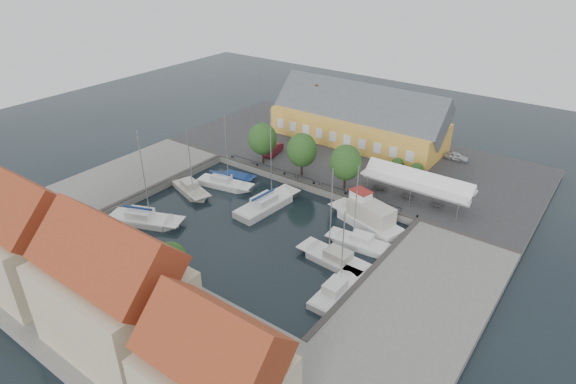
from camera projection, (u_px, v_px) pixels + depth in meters
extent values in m
plane|color=black|center=(259.00, 221.00, 59.39)|extent=(140.00, 140.00, 0.00)
cube|color=#2D2D30|center=(352.00, 156.00, 75.52)|extent=(56.00, 26.00, 1.00)
cube|color=slate|center=(132.00, 177.00, 69.18)|extent=(12.00, 24.00, 1.00)
cube|color=slate|center=(423.00, 296.00, 46.28)|extent=(12.00, 24.00, 1.00)
cube|color=slate|center=(115.00, 313.00, 44.21)|extent=(56.00, 14.00, 1.00)
cube|color=#383533|center=(306.00, 183.00, 66.22)|extent=(56.00, 0.60, 0.12)
cube|color=#383533|center=(158.00, 184.00, 65.95)|extent=(0.60, 24.00, 0.12)
cube|color=#383533|center=(371.00, 270.00, 48.98)|extent=(0.60, 24.00, 0.12)
cylinder|color=black|center=(232.00, 157.00, 73.65)|extent=(0.24, 0.24, 0.40)
cylinder|color=black|center=(257.00, 165.00, 71.05)|extent=(0.24, 0.24, 0.40)
cylinder|color=black|center=(284.00, 174.00, 68.45)|extent=(0.24, 0.24, 0.40)
cylinder|color=black|center=(314.00, 183.00, 65.85)|extent=(0.24, 0.24, 0.40)
cylinder|color=black|center=(345.00, 193.00, 63.24)|extent=(0.24, 0.24, 0.40)
cylinder|color=black|center=(380.00, 204.00, 60.64)|extent=(0.24, 0.24, 0.40)
cylinder|color=black|center=(417.00, 217.00, 58.04)|extent=(0.24, 0.24, 0.40)
cube|color=gold|center=(357.00, 128.00, 78.82)|extent=(28.00, 10.00, 4.50)
cube|color=#474C51|center=(359.00, 108.00, 77.17)|extent=(28.56, 7.60, 7.60)
cube|color=gold|center=(325.00, 110.00, 88.53)|extent=(6.00, 6.00, 3.50)
cube|color=brown|center=(317.00, 88.00, 80.46)|extent=(0.60, 0.60, 1.20)
cube|color=white|center=(417.00, 182.00, 60.68)|extent=(14.00, 4.00, 0.25)
cylinder|color=silver|center=(367.00, 184.00, 63.16)|extent=(0.10, 0.10, 2.70)
cylinder|color=silver|center=(380.00, 174.00, 65.72)|extent=(0.10, 0.10, 2.70)
cylinder|color=silver|center=(410.00, 197.00, 60.03)|extent=(0.10, 0.10, 2.70)
cylinder|color=silver|center=(421.00, 186.00, 62.60)|extent=(0.10, 0.10, 2.70)
cylinder|color=silver|center=(458.00, 211.00, 56.91)|extent=(0.10, 0.10, 2.70)
cylinder|color=silver|center=(467.00, 199.00, 59.47)|extent=(0.10, 0.10, 2.70)
cylinder|color=black|center=(263.00, 157.00, 71.64)|extent=(0.30, 0.30, 2.10)
ellipsoid|color=#1A4016|center=(263.00, 139.00, 70.31)|extent=(4.20, 4.20, 4.83)
cylinder|color=black|center=(302.00, 169.00, 68.00)|extent=(0.30, 0.30, 2.10)
ellipsoid|color=#1A4016|center=(302.00, 150.00, 66.66)|extent=(4.20, 4.20, 4.83)
cylinder|color=black|center=(345.00, 182.00, 64.36)|extent=(0.30, 0.30, 2.10)
ellipsoid|color=#1A4016|center=(346.00, 162.00, 63.02)|extent=(4.20, 4.20, 4.83)
imported|color=#B8BBC0|center=(457.00, 157.00, 72.73)|extent=(3.61, 1.55, 1.21)
imported|color=maroon|center=(273.00, 149.00, 74.81)|extent=(2.57, 4.81, 1.50)
cube|color=white|center=(263.00, 209.00, 61.84)|extent=(3.67, 8.29, 1.50)
cube|color=white|center=(269.00, 200.00, 62.14)|extent=(3.68, 9.90, 0.08)
cube|color=white|center=(264.00, 199.00, 61.38)|extent=(2.31, 3.39, 0.90)
cylinder|color=silver|center=(271.00, 156.00, 59.70)|extent=(0.12, 0.12, 12.12)
cube|color=navy|center=(263.00, 195.00, 60.89)|extent=(0.54, 4.04, 0.22)
cube|color=white|center=(370.00, 226.00, 58.20)|extent=(8.74, 5.13, 1.80)
cube|color=white|center=(364.00, 216.00, 58.46)|extent=(10.29, 5.44, 0.08)
cube|color=#B8B4A6|center=(371.00, 212.00, 57.25)|extent=(6.14, 4.01, 2.20)
cube|color=white|center=(361.00, 196.00, 57.87)|extent=(2.63, 2.23, 1.20)
cube|color=maroon|center=(361.00, 191.00, 57.56)|extent=(2.85, 2.37, 0.10)
cube|color=white|center=(362.00, 247.00, 54.44)|extent=(6.07, 2.98, 1.30)
cube|color=white|center=(357.00, 240.00, 54.45)|extent=(7.23, 2.98, 0.08)
cube|color=white|center=(362.00, 238.00, 53.96)|extent=(2.49, 1.88, 0.90)
cylinder|color=silver|center=(356.00, 204.00, 52.50)|extent=(0.12, 0.12, 9.18)
cube|color=white|center=(339.00, 264.00, 51.58)|extent=(7.03, 3.36, 1.30)
cube|color=white|center=(333.00, 256.00, 51.75)|extent=(8.38, 3.35, 0.08)
cube|color=#B8B4A6|center=(338.00, 255.00, 51.14)|extent=(2.87, 2.14, 0.90)
cylinder|color=silver|center=(331.00, 213.00, 49.64)|extent=(0.12, 0.12, 10.24)
cube|color=white|center=(334.00, 296.00, 46.97)|extent=(2.45, 6.05, 1.30)
cube|color=white|center=(338.00, 287.00, 47.18)|extent=(2.37, 7.25, 0.08)
cube|color=white|center=(335.00, 286.00, 46.53)|extent=(1.65, 2.43, 0.90)
cylinder|color=silver|center=(343.00, 250.00, 45.53)|extent=(0.12, 0.12, 8.42)
cube|color=white|center=(221.00, 185.00, 67.84)|extent=(7.10, 3.74, 1.30)
cube|color=white|center=(226.00, 182.00, 67.20)|extent=(8.40, 3.91, 0.08)
cube|color=white|center=(221.00, 178.00, 67.23)|extent=(2.98, 2.16, 0.90)
cylinder|color=silver|center=(227.00, 150.00, 64.71)|extent=(0.12, 0.12, 9.84)
cube|color=navy|center=(220.00, 173.00, 66.94)|extent=(3.35, 0.89, 0.22)
cube|color=#B8B4A6|center=(190.00, 191.00, 66.36)|extent=(6.38, 4.21, 1.30)
cube|color=#B8B4A6|center=(191.00, 188.00, 65.51)|extent=(7.47, 4.47, 0.08)
cube|color=#B8B4A6|center=(189.00, 184.00, 65.71)|extent=(2.77, 2.36, 0.90)
cylinder|color=silver|center=(190.00, 160.00, 63.14)|extent=(0.12, 0.12, 8.82)
cube|color=white|center=(140.00, 221.00, 59.30)|extent=(8.27, 5.57, 1.30)
cube|color=white|center=(146.00, 217.00, 58.75)|extent=(9.66, 6.03, 0.08)
cube|color=white|center=(140.00, 213.00, 58.71)|extent=(3.61, 3.00, 0.90)
cylinder|color=silver|center=(144.00, 177.00, 55.96)|extent=(0.12, 0.12, 11.35)
cube|color=navy|center=(138.00, 208.00, 58.40)|extent=(3.67, 1.62, 0.22)
cube|color=white|center=(112.00, 229.00, 57.79)|extent=(4.51, 2.54, 0.90)
cube|color=white|center=(114.00, 227.00, 57.23)|extent=(5.35, 2.56, 0.08)
cube|color=navy|center=(236.00, 177.00, 70.07)|extent=(4.41, 2.69, 0.80)
cube|color=navy|center=(239.00, 175.00, 69.65)|extent=(5.21, 2.74, 0.08)
cube|color=#C2B695|center=(26.00, 251.00, 46.10)|extent=(11.00, 8.00, 7.00)
cube|color=#9E4822|center=(12.00, 208.00, 43.86)|extent=(11.33, 6.50, 6.50)
cube|color=brown|center=(20.00, 200.00, 41.98)|extent=(0.60, 0.60, 0.80)
cube|color=#C2B695|center=(116.00, 307.00, 38.70)|extent=(12.00, 8.00, 7.50)
cube|color=#9E4822|center=(105.00, 257.00, 36.34)|extent=(12.36, 6.50, 6.50)
cube|color=brown|center=(77.00, 226.00, 37.12)|extent=(0.70, 0.70, 1.00)
cube|color=brown|center=(121.00, 251.00, 34.36)|extent=(0.60, 0.60, 0.80)
cube|color=#9E4822|center=(211.00, 345.00, 29.85)|extent=(9.27, 6.00, 6.00)
cube|color=brown|center=(183.00, 310.00, 30.24)|extent=(0.70, 0.70, 1.00)
cube|color=brown|center=(231.00, 339.00, 28.18)|extent=(0.60, 0.60, 0.80)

